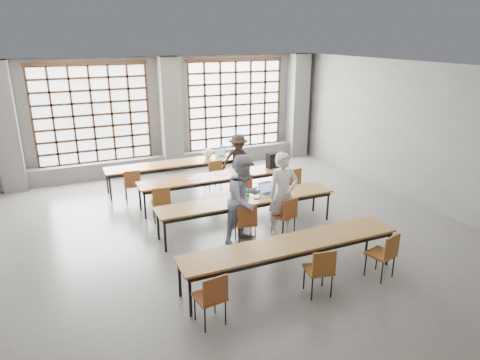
{
  "coord_description": "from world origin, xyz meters",
  "views": [
    {
      "loc": [
        -3.31,
        -7.55,
        4.13
      ],
      "look_at": [
        0.2,
        0.4,
        1.15
      ],
      "focal_mm": 32.0,
      "sensor_mm": 36.0,
      "label": 1
    }
  ],
  "objects_px": {
    "chair_mid_right": "(292,181)",
    "backpack": "(273,160)",
    "chair_back_mid": "(214,172)",
    "chair_mid_left": "(161,200)",
    "desk_row_a": "(179,165)",
    "desk_row_d": "(291,246)",
    "mouse": "(286,192)",
    "phone": "(257,199)",
    "chair_front_right": "(286,213)",
    "student_back": "(238,160)",
    "chair_back_left": "(132,182)",
    "chair_near_left": "(212,294)",
    "chair_near_right": "(385,251)",
    "green_box": "(244,196)",
    "red_pouch": "(210,294)",
    "student_female": "(244,199)",
    "laptop_front": "(267,191)",
    "desk_row_c": "(247,201)",
    "chair_mid_centre": "(243,188)",
    "chair_front_left": "(246,220)",
    "chair_near_mid": "(321,267)",
    "student_male": "(283,194)",
    "plastic_bag": "(208,153)",
    "laptop_back": "(222,154)",
    "desk_row_b": "(217,178)",
    "chair_back_right": "(241,168)"
  },
  "relations": [
    {
      "from": "chair_mid_right",
      "to": "backpack",
      "type": "height_order",
      "value": "backpack"
    },
    {
      "from": "chair_back_mid",
      "to": "chair_mid_left",
      "type": "xyz_separation_m",
      "value": [
        -1.84,
        -1.53,
        0.0
      ]
    },
    {
      "from": "desk_row_a",
      "to": "desk_row_d",
      "type": "bearing_deg",
      "value": -85.46
    },
    {
      "from": "mouse",
      "to": "phone",
      "type": "xyz_separation_m",
      "value": [
        -0.77,
        -0.08,
        -0.01
      ]
    },
    {
      "from": "chair_front_right",
      "to": "student_back",
      "type": "height_order",
      "value": "student_back"
    },
    {
      "from": "chair_back_left",
      "to": "student_back",
      "type": "xyz_separation_m",
      "value": [
        3.01,
        0.13,
        0.21
      ]
    },
    {
      "from": "chair_back_left",
      "to": "chair_near_left",
      "type": "height_order",
      "value": "same"
    },
    {
      "from": "phone",
      "to": "chair_front_right",
      "type": "bearing_deg",
      "value": -50.25
    },
    {
      "from": "chair_near_right",
      "to": "green_box",
      "type": "xyz_separation_m",
      "value": [
        -1.4,
        2.89,
        0.24
      ]
    },
    {
      "from": "red_pouch",
      "to": "green_box",
      "type": "bearing_deg",
      "value": 57.09
    },
    {
      "from": "student_female",
      "to": "backpack",
      "type": "relative_size",
      "value": 4.69
    },
    {
      "from": "laptop_front",
      "to": "backpack",
      "type": "relative_size",
      "value": 1.02
    },
    {
      "from": "chair_back_left",
      "to": "mouse",
      "type": "distance_m",
      "value": 4.0
    },
    {
      "from": "chair_mid_left",
      "to": "student_back",
      "type": "relative_size",
      "value": 0.59
    },
    {
      "from": "desk_row_a",
      "to": "desk_row_c",
      "type": "height_order",
      "value": "same"
    },
    {
      "from": "green_box",
      "to": "red_pouch",
      "type": "relative_size",
      "value": 1.25
    },
    {
      "from": "green_box",
      "to": "chair_near_left",
      "type": "bearing_deg",
      "value": -122.05
    },
    {
      "from": "green_box",
      "to": "red_pouch",
      "type": "bearing_deg",
      "value": -122.91
    },
    {
      "from": "chair_mid_centre",
      "to": "mouse",
      "type": "height_order",
      "value": "chair_mid_centre"
    },
    {
      "from": "chair_front_left",
      "to": "backpack",
      "type": "relative_size",
      "value": 2.2
    },
    {
      "from": "desk_row_a",
      "to": "backpack",
      "type": "xyz_separation_m",
      "value": [
        2.18,
        -1.48,
        0.27
      ]
    },
    {
      "from": "student_female",
      "to": "chair_mid_right",
      "type": "bearing_deg",
      "value": 14.79
    },
    {
      "from": "chair_mid_left",
      "to": "chair_near_mid",
      "type": "bearing_deg",
      "value": -67.22
    },
    {
      "from": "chair_mid_left",
      "to": "student_male",
      "type": "xyz_separation_m",
      "value": [
        2.24,
        -1.63,
        0.37
      ]
    },
    {
      "from": "chair_mid_centre",
      "to": "chair_near_mid",
      "type": "bearing_deg",
      "value": -95.43
    },
    {
      "from": "plastic_bag",
      "to": "student_back",
      "type": "bearing_deg",
      "value": -38.16
    },
    {
      "from": "laptop_front",
      "to": "laptop_back",
      "type": "relative_size",
      "value": 0.98
    },
    {
      "from": "student_female",
      "to": "desk_row_c",
      "type": "bearing_deg",
      "value": 35.78
    },
    {
      "from": "desk_row_c",
      "to": "phone",
      "type": "height_order",
      "value": "phone"
    },
    {
      "from": "laptop_front",
      "to": "mouse",
      "type": "xyz_separation_m",
      "value": [
        0.41,
        -0.13,
        -0.04
      ]
    },
    {
      "from": "chair_back_left",
      "to": "chair_near_left",
      "type": "relative_size",
      "value": 1.0
    },
    {
      "from": "chair_mid_right",
      "to": "red_pouch",
      "type": "bearing_deg",
      "value": -133.42
    },
    {
      "from": "desk_row_d",
      "to": "mouse",
      "type": "distance_m",
      "value": 2.43
    },
    {
      "from": "chair_near_left",
      "to": "laptop_front",
      "type": "height_order",
      "value": "laptop_front"
    },
    {
      "from": "desk_row_a",
      "to": "chair_mid_centre",
      "type": "height_order",
      "value": "chair_mid_centre"
    },
    {
      "from": "desk_row_b",
      "to": "laptop_back",
      "type": "relative_size",
      "value": 9.58
    },
    {
      "from": "green_box",
      "to": "backpack",
      "type": "distance_m",
      "value": 2.38
    },
    {
      "from": "chair_mid_left",
      "to": "chair_front_left",
      "type": "distance_m",
      "value": 2.2
    },
    {
      "from": "chair_near_mid",
      "to": "student_male",
      "type": "xyz_separation_m",
      "value": [
        0.58,
        2.31,
        0.37
      ]
    },
    {
      "from": "chair_near_right",
      "to": "chair_near_left",
      "type": "bearing_deg",
      "value": -179.97
    },
    {
      "from": "student_female",
      "to": "chair_front_left",
      "type": "bearing_deg",
      "value": -119.82
    },
    {
      "from": "desk_row_d",
      "to": "chair_mid_left",
      "type": "distance_m",
      "value": 3.62
    },
    {
      "from": "chair_near_left",
      "to": "student_female",
      "type": "relative_size",
      "value": 0.47
    },
    {
      "from": "chair_mid_centre",
      "to": "chair_front_left",
      "type": "relative_size",
      "value": 1.0
    },
    {
      "from": "desk_row_b",
      "to": "desk_row_c",
      "type": "relative_size",
      "value": 1.0
    },
    {
      "from": "chair_back_mid",
      "to": "plastic_bag",
      "type": "relative_size",
      "value": 3.08
    },
    {
      "from": "plastic_bag",
      "to": "desk_row_c",
      "type": "bearing_deg",
      "value": -95.1
    },
    {
      "from": "desk_row_b",
      "to": "student_back",
      "type": "relative_size",
      "value": 2.7
    },
    {
      "from": "desk_row_b",
      "to": "laptop_front",
      "type": "relative_size",
      "value": 9.82
    },
    {
      "from": "chair_back_right",
      "to": "student_back",
      "type": "distance_m",
      "value": 0.24
    }
  ]
}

